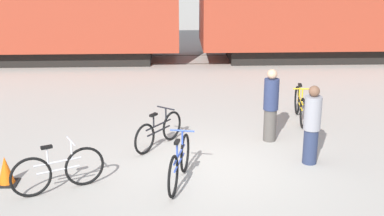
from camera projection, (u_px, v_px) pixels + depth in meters
ground_plane at (207, 167)px, 10.71m from camera, size 80.00×80.00×0.00m
rail_near at (191, 64)px, 19.24m from camera, size 65.43×0.07×0.01m
rail_far at (189, 55)px, 20.60m from camera, size 65.43×0.07×0.01m
bicycle_yellow at (300, 105)px, 13.27m from camera, size 0.46×1.78×0.92m
bicycle_silver at (58, 171)px, 9.59m from camera, size 1.56×0.81×0.93m
bicycle_blue at (179, 163)px, 9.89m from camera, size 0.52×1.81×0.95m
bicycle_black at (159, 131)px, 11.63m from camera, size 1.01×1.37×0.83m
person_in_navy at (271, 105)px, 11.83m from camera, size 0.33×0.33×1.65m
person_in_grey at (312, 125)px, 10.64m from camera, size 0.34×0.34×1.63m
traffic_cone at (6, 171)px, 9.89m from camera, size 0.40×0.40×0.55m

